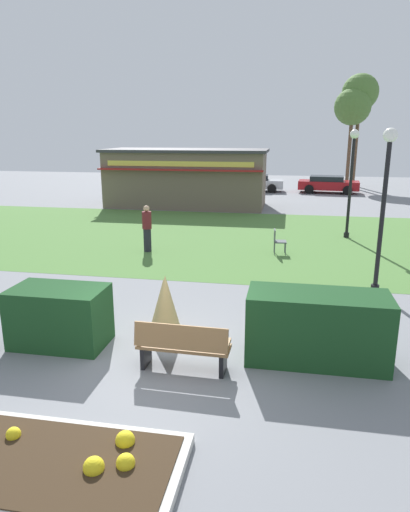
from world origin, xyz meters
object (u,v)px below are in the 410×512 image
(lamppost_mid, at_px, (385,192))
(lamppost_far, at_px, (352,171))
(food_kiosk, at_px, (187,178))
(cafe_chair_east, at_px, (278,239))
(person_strolling, at_px, (147,228))
(parked_car_east_slot, at_px, (328,184))
(park_bench, at_px, (183,346))
(tree_left_bg, at_px, (353,108))
(parked_car_west_slot, at_px, (186,181))
(tree_right_bg, at_px, (360,93))
(parked_car_center_slot, at_px, (254,182))

(lamppost_mid, height_order, lamppost_far, same)
(lamppost_mid, height_order, food_kiosk, lamppost_mid)
(cafe_chair_east, bearing_deg, person_strolling, -173.97)
(lamppost_mid, relative_size, parked_car_east_slot, 1.00)
(park_bench, distance_m, lamppost_far, 12.88)
(park_bench, distance_m, tree_left_bg, 32.30)
(lamppost_mid, height_order, parked_car_west_slot, lamppost_mid)
(lamppost_mid, distance_m, cafe_chair_east, 5.05)
(park_bench, distance_m, tree_right_bg, 33.23)
(park_bench, distance_m, parked_car_center_slot, 26.81)
(lamppost_far, xyz_separation_m, parked_car_west_slot, (-10.10, 14.83, -2.07))
(lamppost_far, distance_m, parked_car_west_slot, 18.06)
(tree_right_bg, bearing_deg, parked_car_west_slot, -158.50)
(person_strolling, bearing_deg, parked_car_west_slot, -6.18)
(food_kiosk, distance_m, person_strolling, 10.83)
(parked_car_west_slot, distance_m, parked_car_center_slot, 5.08)
(lamppost_mid, bearing_deg, tree_right_bg, 84.30)
(food_kiosk, xyz_separation_m, cafe_chair_east, (5.60, -10.26, -1.13))
(lamppost_mid, bearing_deg, parked_car_west_slot, 115.00)
(lamppost_mid, distance_m, person_strolling, 8.27)
(lamppost_mid, relative_size, parked_car_west_slot, 1.00)
(park_bench, height_order, tree_left_bg, tree_left_bg)
(lamppost_mid, xyz_separation_m, parked_car_center_slot, (-5.02, 21.66, -2.07))
(park_bench, distance_m, person_strolling, 8.88)
(lamppost_far, distance_m, cafe_chair_east, 4.76)
(cafe_chair_east, height_order, tree_right_bg, tree_right_bg)
(cafe_chair_east, bearing_deg, tree_right_bg, 76.78)
(park_bench, distance_m, lamppost_mid, 7.00)
(park_bench, height_order, parked_car_center_slot, parked_car_center_slot)
(cafe_chair_east, height_order, person_strolling, person_strolling)
(person_strolling, xyz_separation_m, parked_car_west_slot, (-2.67, 18.53, -0.22))
(cafe_chair_east, relative_size, tree_right_bg, 0.10)
(person_strolling, bearing_deg, park_bench, -173.02)
(food_kiosk, distance_m, parked_car_east_slot, 11.69)
(parked_car_east_slot, bearing_deg, person_strolling, -112.67)
(park_bench, relative_size, lamppost_mid, 0.40)
(parked_car_west_slot, relative_size, parked_car_east_slot, 1.00)
(lamppost_mid, bearing_deg, park_bench, -129.22)
(lamppost_far, distance_m, tree_left_bg, 19.62)
(park_bench, height_order, lamppost_far, lamppost_far)
(parked_car_center_slot, height_order, tree_right_bg, tree_right_bg)
(parked_car_west_slot, bearing_deg, person_strolling, -81.80)
(park_bench, relative_size, person_strolling, 1.01)
(tree_left_bg, bearing_deg, parked_car_center_slot, -148.42)
(lamppost_mid, height_order, tree_right_bg, tree_right_bg)
(park_bench, distance_m, parked_car_east_slot, 27.18)
(person_strolling, relative_size, tree_left_bg, 0.22)
(person_strolling, bearing_deg, food_kiosk, -9.46)
(lamppost_mid, height_order, cafe_chair_east, lamppost_mid)
(food_kiosk, distance_m, cafe_chair_east, 11.75)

